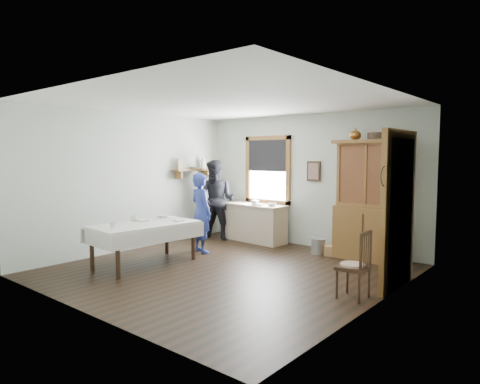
% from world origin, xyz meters
% --- Properties ---
extents(room, '(5.01, 5.01, 2.70)m').
position_xyz_m(room, '(0.00, 0.00, 1.35)').
color(room, black).
rests_on(room, ground).
extents(window, '(1.18, 0.07, 1.48)m').
position_xyz_m(window, '(-1.00, 2.46, 1.63)').
color(window, white).
rests_on(window, room).
extents(doorway, '(0.09, 1.14, 2.22)m').
position_xyz_m(doorway, '(2.46, 0.85, 1.16)').
color(doorway, '#453C31').
rests_on(doorway, room).
extents(wall_shelf, '(0.24, 1.00, 0.44)m').
position_xyz_m(wall_shelf, '(-2.37, 1.54, 1.57)').
color(wall_shelf, olive).
rests_on(wall_shelf, room).
extents(framed_picture, '(0.30, 0.04, 0.40)m').
position_xyz_m(framed_picture, '(0.15, 2.46, 1.55)').
color(framed_picture, '#372113').
rests_on(framed_picture, room).
extents(rug_beater, '(0.01, 0.27, 0.27)m').
position_xyz_m(rug_beater, '(2.45, 0.30, 1.72)').
color(rug_beater, black).
rests_on(rug_beater, room).
extents(work_counter, '(1.46, 0.63, 0.82)m').
position_xyz_m(work_counter, '(-1.08, 2.15, 0.41)').
color(work_counter, tan).
rests_on(work_counter, room).
extents(china_hutch, '(1.26, 0.60, 2.14)m').
position_xyz_m(china_hutch, '(1.46, 2.17, 1.07)').
color(china_hutch, olive).
rests_on(china_hutch, room).
extents(dining_table, '(1.10, 1.87, 0.72)m').
position_xyz_m(dining_table, '(-1.30, -0.65, 0.36)').
color(dining_table, silver).
rests_on(dining_table, room).
extents(spindle_chair, '(0.44, 0.44, 0.90)m').
position_xyz_m(spindle_chair, '(2.17, 0.03, 0.45)').
color(spindle_chair, '#372113').
rests_on(spindle_chair, room).
extents(pail, '(0.33, 0.33, 0.29)m').
position_xyz_m(pail, '(0.55, 2.00, 0.14)').
color(pail, '#9CA0A4').
rests_on(pail, room).
extents(wicker_basket, '(0.37, 0.31, 0.19)m').
position_xyz_m(wicker_basket, '(0.85, 2.03, 0.09)').
color(wicker_basket, tan).
rests_on(wicker_basket, room).
extents(woman_blue, '(0.59, 0.47, 1.42)m').
position_xyz_m(woman_blue, '(-1.25, 0.65, 0.71)').
color(woman_blue, navy).
rests_on(woman_blue, room).
extents(figure_dark, '(0.93, 0.80, 1.64)m').
position_xyz_m(figure_dark, '(-1.86, 1.75, 0.82)').
color(figure_dark, black).
rests_on(figure_dark, room).
extents(table_cup_a, '(0.13, 0.13, 0.10)m').
position_xyz_m(table_cup_a, '(-1.64, -0.60, 0.77)').
color(table_cup_a, silver).
rests_on(table_cup_a, dining_table).
extents(table_cup_b, '(0.13, 0.13, 0.09)m').
position_xyz_m(table_cup_b, '(-1.29, -1.27, 0.76)').
color(table_cup_b, silver).
rests_on(table_cup_b, dining_table).
extents(table_bowl, '(0.22, 0.22, 0.05)m').
position_xyz_m(table_bowl, '(-1.59, -0.00, 0.75)').
color(table_bowl, silver).
rests_on(table_bowl, dining_table).
extents(counter_book, '(0.22, 0.26, 0.02)m').
position_xyz_m(counter_book, '(-1.04, 2.04, 0.83)').
color(counter_book, '#7A6051').
rests_on(counter_book, work_counter).
extents(counter_bowl, '(0.24, 0.24, 0.06)m').
position_xyz_m(counter_bowl, '(-0.61, 2.09, 0.85)').
color(counter_bowl, silver).
rests_on(counter_bowl, work_counter).
extents(shelf_bowl, '(0.22, 0.22, 0.05)m').
position_xyz_m(shelf_bowl, '(-2.37, 1.55, 1.60)').
color(shelf_bowl, silver).
rests_on(shelf_bowl, wall_shelf).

